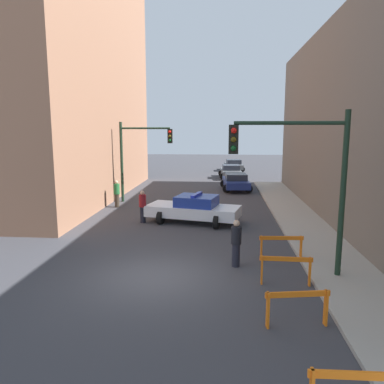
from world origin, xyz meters
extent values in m
plane|color=#38383D|center=(0.00, 0.00, 0.00)|extent=(120.00, 120.00, 0.00)
cube|color=#9E998E|center=(6.20, 0.00, 0.06)|extent=(2.40, 44.00, 0.12)
cube|color=#93664C|center=(-12.00, 14.00, 8.95)|extent=(14.00, 20.00, 17.89)
cylinder|color=black|center=(5.90, 0.40, 2.72)|extent=(0.18, 0.18, 5.20)
cylinder|color=black|center=(4.20, 0.40, 4.92)|extent=(3.40, 0.12, 0.12)
cube|color=black|center=(2.50, 0.40, 4.42)|extent=(0.30, 0.22, 0.90)
sphere|color=red|center=(2.50, 0.26, 4.69)|extent=(0.18, 0.18, 0.18)
sphere|color=#4C3D0C|center=(2.50, 0.26, 4.42)|extent=(0.18, 0.18, 0.18)
sphere|color=#0C4219|center=(2.50, 0.26, 4.15)|extent=(0.18, 0.18, 0.18)
cylinder|color=black|center=(-4.40, 12.57, 2.60)|extent=(0.18, 0.18, 5.20)
cylinder|color=black|center=(-2.80, 12.57, 4.80)|extent=(3.20, 0.12, 0.12)
cube|color=black|center=(-1.20, 12.57, 4.30)|extent=(0.30, 0.22, 0.90)
sphere|color=red|center=(-1.20, 12.42, 4.57)|extent=(0.18, 0.18, 0.18)
sphere|color=#4C3D0C|center=(-1.20, 12.42, 4.30)|extent=(0.18, 0.18, 0.18)
sphere|color=#0C4219|center=(-1.20, 12.42, 4.03)|extent=(0.18, 0.18, 0.18)
cube|color=white|center=(0.70, 7.31, 0.60)|extent=(5.00, 2.89, 0.55)
cube|color=navy|center=(0.88, 7.26, 1.14)|extent=(2.30, 2.04, 0.52)
cylinder|color=black|center=(-0.92, 6.82, 0.33)|extent=(0.37, 0.69, 0.66)
cylinder|color=black|center=(-0.52, 8.47, 0.33)|extent=(0.37, 0.69, 0.66)
cylinder|color=black|center=(1.92, 6.14, 0.33)|extent=(0.37, 0.69, 0.66)
cylinder|color=black|center=(2.31, 7.79, 0.33)|extent=(0.37, 0.69, 0.66)
cube|color=#2633BF|center=(0.88, 7.26, 1.46)|extent=(0.52, 1.39, 0.12)
cube|color=navy|center=(3.22, 18.00, 0.57)|extent=(2.12, 4.42, 0.52)
cube|color=#232833|center=(3.23, 17.83, 1.07)|extent=(1.71, 1.92, 0.48)
cylinder|color=black|center=(2.30, 19.27, 0.31)|extent=(0.63, 0.27, 0.62)
cylinder|color=black|center=(3.95, 19.39, 0.31)|extent=(0.63, 0.27, 0.62)
cylinder|color=black|center=(2.50, 16.61, 0.31)|extent=(0.63, 0.27, 0.62)
cylinder|color=black|center=(4.15, 16.73, 0.31)|extent=(0.63, 0.27, 0.62)
cube|color=#474C51|center=(2.97, 25.36, 0.57)|extent=(2.08, 4.41, 0.52)
cube|color=#232833|center=(2.98, 25.19, 1.07)|extent=(1.70, 1.91, 0.48)
cylinder|color=black|center=(2.06, 26.64, 0.31)|extent=(0.63, 0.26, 0.62)
cylinder|color=black|center=(3.71, 26.75, 0.31)|extent=(0.63, 0.26, 0.62)
cylinder|color=black|center=(2.23, 23.98, 0.31)|extent=(0.63, 0.26, 0.62)
cylinder|color=black|center=(3.89, 24.09, 0.31)|extent=(0.63, 0.26, 0.62)
cube|color=#474C51|center=(3.42, 31.87, 0.57)|extent=(2.13, 4.43, 0.52)
cube|color=#232833|center=(3.43, 31.70, 1.07)|extent=(1.72, 1.92, 0.48)
cylinder|color=black|center=(2.49, 33.14, 0.31)|extent=(0.64, 0.27, 0.62)
cylinder|color=black|center=(4.14, 33.27, 0.31)|extent=(0.64, 0.27, 0.62)
cylinder|color=black|center=(2.70, 30.48, 0.31)|extent=(0.64, 0.27, 0.62)
cylinder|color=black|center=(4.35, 30.61, 0.31)|extent=(0.64, 0.27, 0.62)
cylinder|color=black|center=(-1.87, 7.09, 0.41)|extent=(0.31, 0.31, 0.82)
cylinder|color=maroon|center=(-1.87, 7.09, 1.13)|extent=(0.40, 0.40, 0.62)
sphere|color=tan|center=(-1.87, 7.09, 1.55)|extent=(0.24, 0.24, 0.22)
cylinder|color=#382D23|center=(-4.26, 10.73, 0.41)|extent=(0.39, 0.39, 0.82)
cylinder|color=#236633|center=(-4.26, 10.73, 1.13)|extent=(0.50, 0.50, 0.62)
sphere|color=tan|center=(-4.26, 10.73, 1.55)|extent=(0.31, 0.31, 0.22)
cylinder|color=black|center=(2.68, 1.19, 0.41)|extent=(0.39, 0.39, 0.82)
cylinder|color=black|center=(2.68, 1.19, 1.13)|extent=(0.51, 0.51, 0.62)
sphere|color=tan|center=(2.68, 1.19, 1.55)|extent=(0.31, 0.31, 0.22)
cube|color=orange|center=(4.39, -5.73, 0.83)|extent=(1.60, 0.08, 0.14)
cube|color=orange|center=(4.01, -2.75, 0.83)|extent=(1.59, 0.31, 0.14)
cube|color=orange|center=(3.30, -2.87, 0.45)|extent=(0.08, 0.17, 0.90)
cube|color=orange|center=(4.72, -2.63, 0.45)|extent=(0.08, 0.17, 0.90)
cube|color=orange|center=(4.14, -0.27, 0.83)|extent=(1.60, 0.09, 0.14)
cube|color=orange|center=(3.42, -0.26, 0.45)|extent=(0.05, 0.16, 0.90)
cube|color=orange|center=(4.86, -0.29, 0.45)|extent=(0.05, 0.16, 0.90)
cube|color=orange|center=(4.35, 1.98, 0.83)|extent=(1.60, 0.16, 0.14)
cube|color=orange|center=(3.63, 1.93, 0.45)|extent=(0.06, 0.16, 0.90)
cube|color=orange|center=(5.06, 2.03, 0.45)|extent=(0.06, 0.16, 0.90)
camera|label=1|loc=(2.17, -11.36, 4.73)|focal=35.00mm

